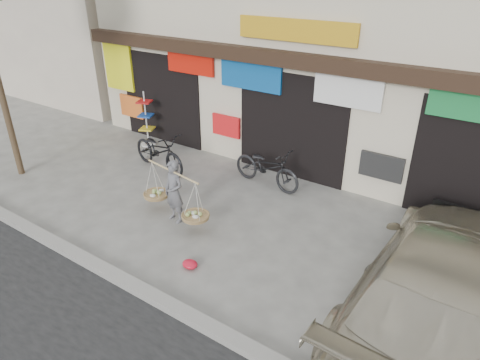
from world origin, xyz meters
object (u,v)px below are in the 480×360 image
Objects in this scene: bike_2 at (267,167)px; display_rack at (147,124)px; suv at (447,285)px; street_vendor at (174,194)px; bike_0 at (159,151)px.

bike_2 is 4.46m from display_rack.
suv reaches higher than bike_2.
display_rack is at bearing 93.04° from bike_2.
street_vendor is 5.44m from suv.
bike_0 is 1.22× the size of display_rack.
bike_2 is at bearing -63.24° from bike_0.
bike_2 is at bearing -3.42° from display_rack.
street_vendor is 1.12× the size of display_rack.
street_vendor is at bearing 169.45° from bike_2.
suv reaches higher than street_vendor.
street_vendor is at bearing -37.41° from display_rack.
street_vendor reaches higher than bike_0.
bike_0 is 3.01m from bike_2.
street_vendor is 0.97× the size of bike_2.
suv is (4.65, -2.56, 0.31)m from bike_2.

